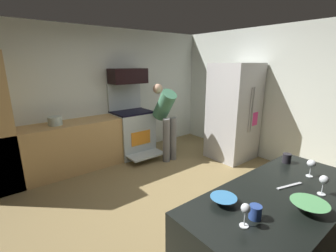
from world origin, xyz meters
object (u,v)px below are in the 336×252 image
refrigerator (234,112)px  person_cook (166,116)px  microwave (128,76)px  mixing_bowl_small (223,200)px  oven_range (133,132)px  mug_tea (255,212)px  wine_glass_extra (245,210)px  stock_pot (55,121)px  wine_glass_near (311,164)px  mug_coffee (287,158)px  wine_glass_mid (324,181)px  mixing_bowl_large (309,207)px

refrigerator → person_cook: size_ratio=1.27×
microwave → mixing_bowl_small: 3.59m
oven_range → mug_tea: 3.68m
refrigerator → wine_glass_extra: size_ratio=11.55×
oven_range → microwave: (-0.00, 0.09, 1.16)m
refrigerator → mixing_bowl_small: bearing=-144.9°
microwave → mug_tea: 3.81m
mixing_bowl_small → stock_pot: (-0.41, 3.26, 0.05)m
wine_glass_near → stock_pot: wine_glass_near is taller
mug_tea → person_cook: bearing=63.0°
oven_range → mug_coffee: oven_range is taller
mug_tea → microwave: bearing=73.7°
microwave → oven_range: bearing=-90.0°
mug_tea → mixing_bowl_small: bearing=96.3°
wine_glass_mid → mug_coffee: size_ratio=1.65×
wine_glass_near → microwave: bearing=88.5°
person_cook → mug_tea: 3.23m
oven_range → mixing_bowl_large: 3.78m
refrigerator → person_cook: (-1.13, 0.78, -0.06)m
mixing_bowl_large → person_cook: bearing=70.5°
oven_range → wine_glass_mid: 3.72m
refrigerator → wine_glass_mid: refrigerator is taller
wine_glass_mid → mug_coffee: bearing=50.0°
mixing_bowl_large → wine_glass_mid: bearing=4.8°
wine_glass_mid → stock_pot: wine_glass_mid is taller
mixing_bowl_large → wine_glass_near: size_ratio=1.56×
oven_range → person_cook: size_ratio=1.00×
stock_pot → mixing_bowl_small: bearing=-82.9°
wine_glass_mid → mug_tea: 0.72m
mug_tea → wine_glass_mid: bearing=-13.5°
refrigerator → wine_glass_extra: 3.44m
wine_glass_extra → stock_pot: bearing=95.0°
stock_pot → refrigerator: bearing=-25.0°
refrigerator → mixing_bowl_large: size_ratio=7.44×
microwave → mixing_bowl_large: 3.92m
person_cook → wine_glass_near: size_ratio=9.17×
wine_glass_near → wine_glass_mid: (-0.26, -0.19, -0.00)m
wine_glass_extra → stock_pot: 3.53m
refrigerator → wine_glass_mid: (-1.90, -2.27, 0.06)m
wine_glass_extra → mug_tea: (0.13, 0.00, -0.07)m
oven_range → mug_tea: (-1.05, -3.50, 0.44)m
oven_range → mixing_bowl_large: (-0.67, -3.69, 0.43)m
microwave → person_cook: 1.13m
mug_coffee → mixing_bowl_large: bearing=-145.0°
mug_coffee → mug_tea: (-1.10, -0.31, -0.00)m
refrigerator → oven_range: bearing=137.8°
person_cook → wine_glass_extra: 3.29m
mixing_bowl_large → wine_glass_extra: wine_glass_extra is taller
mixing_bowl_small → wine_glass_mid: (0.73, -0.42, 0.10)m
wine_glass_near → person_cook: bearing=79.9°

